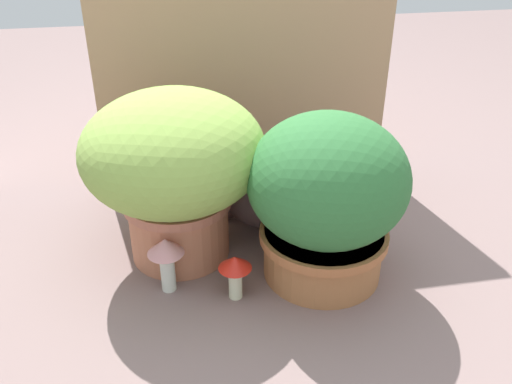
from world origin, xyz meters
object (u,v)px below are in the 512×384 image
(mushroom_ornament_red, at_px, (235,269))
(mushroom_ornament_pink, at_px, (166,254))
(grass_planter, at_px, (174,164))
(cat, at_px, (274,189))
(leafy_planter, at_px, (326,196))

(mushroom_ornament_red, bearing_deg, mushroom_ornament_pink, 159.78)
(grass_planter, bearing_deg, cat, 17.48)
(cat, bearing_deg, grass_planter, -162.52)
(grass_planter, bearing_deg, mushroom_ornament_pink, -104.37)
(mushroom_ornament_red, relative_size, mushroom_ornament_pink, 0.80)
(cat, xyz_separation_m, mushroom_ornament_pink, (-0.32, -0.24, -0.02))
(mushroom_ornament_red, height_order, mushroom_ornament_pink, mushroom_ornament_pink)
(cat, height_order, mushroom_ornament_pink, cat)
(cat, bearing_deg, leafy_planter, -72.72)
(grass_planter, distance_m, mushroom_ornament_red, 0.31)
(leafy_planter, distance_m, mushroom_ornament_pink, 0.41)
(mushroom_ornament_pink, bearing_deg, grass_planter, 75.63)
(leafy_planter, bearing_deg, mushroom_ornament_pink, 179.88)
(grass_planter, relative_size, mushroom_ornament_pink, 3.09)
(leafy_planter, xyz_separation_m, cat, (-0.08, 0.24, -0.11))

